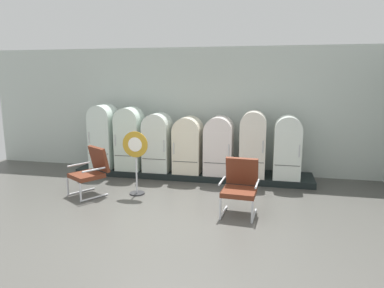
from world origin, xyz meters
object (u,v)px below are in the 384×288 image
(refrigerator_6, at_px, (287,145))
(armchair_left, at_px, (91,170))
(refrigerator_3, at_px, (188,143))
(armchair_right, at_px, (240,185))
(refrigerator_4, at_px, (219,144))
(refrigerator_0, at_px, (104,134))
(refrigerator_5, at_px, (253,142))
(refrigerator_1, at_px, (130,137))
(refrigerator_2, at_px, (158,140))
(sign_stand, at_px, (136,162))

(refrigerator_6, bearing_deg, armchair_left, -157.91)
(refrigerator_3, xyz_separation_m, refrigerator_6, (2.36, -0.01, 0.05))
(refrigerator_6, bearing_deg, armchair_right, -114.04)
(refrigerator_4, bearing_deg, armchair_right, -71.82)
(armchair_right, bearing_deg, refrigerator_6, 65.96)
(refrigerator_0, distance_m, refrigerator_5, 3.82)
(refrigerator_3, relative_size, refrigerator_4, 0.98)
(refrigerator_4, relative_size, refrigerator_6, 0.96)
(refrigerator_3, bearing_deg, refrigerator_4, 0.95)
(refrigerator_3, bearing_deg, armchair_right, -54.90)
(refrigerator_1, bearing_deg, armchair_right, -34.52)
(refrigerator_4, distance_m, refrigerator_6, 1.60)
(refrigerator_0, xyz_separation_m, refrigerator_2, (1.46, -0.02, -0.10))
(refrigerator_2, height_order, refrigerator_6, refrigerator_6)
(armchair_left, relative_size, armchair_right, 1.00)
(refrigerator_1, relative_size, refrigerator_5, 1.02)
(refrigerator_5, bearing_deg, refrigerator_1, -179.92)
(refrigerator_4, distance_m, refrigerator_5, 0.81)
(refrigerator_0, relative_size, armchair_left, 1.61)
(refrigerator_6, distance_m, armchair_right, 2.28)
(armchair_left, bearing_deg, refrigerator_5, 26.56)
(refrigerator_4, height_order, refrigerator_6, refrigerator_6)
(refrigerator_1, bearing_deg, refrigerator_4, 0.90)
(armchair_right, bearing_deg, refrigerator_5, 86.40)
(refrigerator_5, distance_m, sign_stand, 2.79)
(refrigerator_4, bearing_deg, armchair_left, -145.99)
(refrigerator_0, bearing_deg, refrigerator_1, -3.26)
(refrigerator_2, bearing_deg, refrigerator_1, -178.44)
(refrigerator_2, xyz_separation_m, refrigerator_3, (0.78, 0.00, -0.04))
(armchair_left, bearing_deg, armchair_right, -7.01)
(refrigerator_0, height_order, refrigerator_1, refrigerator_0)
(refrigerator_6, xyz_separation_m, sign_stand, (-3.16, -1.46, -0.20))
(refrigerator_4, bearing_deg, refrigerator_2, -179.41)
(armchair_left, xyz_separation_m, armchair_right, (3.17, -0.39, 0.00))
(refrigerator_6, distance_m, sign_stand, 3.48)
(refrigerator_3, height_order, refrigerator_5, refrigerator_5)
(refrigerator_0, bearing_deg, refrigerator_2, -0.84)
(armchair_left, distance_m, sign_stand, 0.97)
(sign_stand, bearing_deg, refrigerator_4, 43.45)
(refrigerator_0, height_order, refrigerator_2, refrigerator_0)
(refrigerator_4, distance_m, armchair_left, 3.03)
(refrigerator_0, bearing_deg, sign_stand, -45.75)
(refrigerator_4, bearing_deg, refrigerator_5, -2.22)
(armchair_right, distance_m, sign_stand, 2.33)
(refrigerator_0, bearing_deg, refrigerator_4, -0.11)
(refrigerator_5, bearing_deg, refrigerator_4, 177.78)
(refrigerator_3, height_order, refrigerator_6, refrigerator_6)
(refrigerator_6, bearing_deg, refrigerator_1, -179.81)
(refrigerator_2, relative_size, armchair_right, 1.43)
(refrigerator_2, xyz_separation_m, refrigerator_5, (2.35, -0.02, 0.06))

